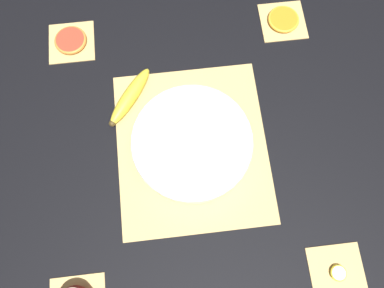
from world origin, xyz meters
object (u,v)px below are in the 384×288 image
Objects in this scene: fruit_salad_bowl at (192,143)px; banana_coin_single at (338,273)px; orange_slice_whole at (283,19)px; grapefruit_slice at (71,40)px; whole_banana at (130,97)px.

banana_coin_single is at bearing 41.24° from fruit_salad_bowl.
orange_slice_whole is 0.68m from banana_coin_single.
orange_slice_whole is 0.99× the size of grapefruit_slice.
whole_banana is 0.48m from orange_slice_whole.
orange_slice_whole is (-0.19, 0.44, -0.01)m from whole_banana.
orange_slice_whole is at bearing 113.64° from whole_banana.
whole_banana is 0.66m from banana_coin_single.
fruit_salad_bowl is 1.78× the size of whole_banana.
whole_banana reaches higher than grapefruit_slice.
fruit_salad_bowl is 3.40× the size of orange_slice_whole.
fruit_salad_bowl is at bearing -41.32° from orange_slice_whole.
grapefruit_slice is at bearing -141.76° from whole_banana.
fruit_salad_bowl is 7.99× the size of banana_coin_single.
grapefruit_slice reaches higher than banana_coin_single.
banana_coin_single is 0.91m from grapefruit_slice.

